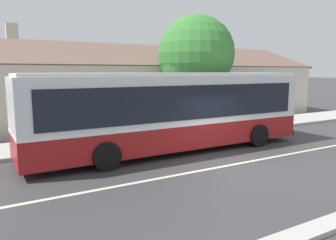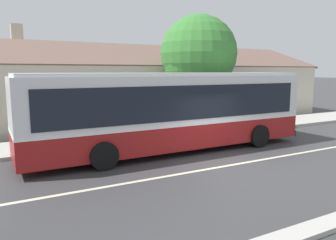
# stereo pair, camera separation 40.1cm
# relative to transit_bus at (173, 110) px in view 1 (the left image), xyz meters

# --- Properties ---
(ground_plane) EXTENTS (300.00, 300.00, 0.00)m
(ground_plane) POSITION_rel_transit_bus_xyz_m (0.94, -2.90, -1.77)
(ground_plane) COLOR #38383A
(sidewalk_far) EXTENTS (60.00, 3.00, 0.15)m
(sidewalk_far) POSITION_rel_transit_bus_xyz_m (0.94, 3.10, -1.70)
(sidewalk_far) COLOR #ADAAA3
(sidewalk_far) RESTS_ON ground
(lane_divider_stripe) EXTENTS (60.00, 0.16, 0.01)m
(lane_divider_stripe) POSITION_rel_transit_bus_xyz_m (0.94, -2.90, -1.77)
(lane_divider_stripe) COLOR beige
(lane_divider_stripe) RESTS_ON ground
(community_building) EXTENTS (27.67, 10.25, 6.35)m
(community_building) POSITION_rel_transit_bus_xyz_m (2.58, 10.60, 0.17)
(community_building) COLOR beige
(community_building) RESTS_ON ground
(transit_bus) EXTENTS (12.37, 2.83, 3.31)m
(transit_bus) POSITION_rel_transit_bus_xyz_m (0.00, 0.00, 0.00)
(transit_bus) COLOR maroon
(transit_bus) RESTS_ON ground
(street_tree_primary) EXTENTS (4.44, 4.44, 6.61)m
(street_tree_primary) POSITION_rel_transit_bus_xyz_m (4.01, 4.22, 2.47)
(street_tree_primary) COLOR #4C3828
(street_tree_primary) RESTS_ON ground
(bus_stop_sign) EXTENTS (0.36, 0.07, 2.40)m
(bus_stop_sign) POSITION_rel_transit_bus_xyz_m (6.15, 2.09, -0.13)
(bus_stop_sign) COLOR gray
(bus_stop_sign) RESTS_ON sidewalk_far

